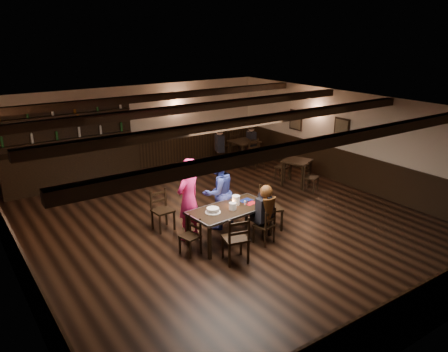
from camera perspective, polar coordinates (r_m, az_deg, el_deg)
ground at (r=10.36m, az=-0.03°, el=-6.14°), size 10.00×10.00×0.00m
room_shell at (r=9.79m, az=-0.11°, el=3.26°), size 9.02×10.02×2.71m
dining_table at (r=9.27m, az=0.77°, el=-4.60°), size 1.84×1.02×0.75m
chair_near_left at (r=8.45m, az=1.72°, el=-7.89°), size 0.55×0.53×0.98m
chair_near_right at (r=9.26m, az=5.63°, el=-6.19°), size 0.45×0.43×0.80m
chair_end_left at (r=8.90m, az=-4.16°, el=-7.33°), size 0.42×0.43×0.77m
chair_end_right at (r=9.87m, az=5.66°, el=-3.77°), size 0.57×0.59×1.02m
chair_far_pushed at (r=9.98m, az=-8.25°, el=-3.96°), size 0.46×0.44×0.92m
woman_pink at (r=9.35m, az=-4.66°, el=-3.03°), size 0.77×0.65×1.80m
man_blue at (r=9.84m, az=-0.78°, el=-2.13°), size 0.89×0.73×1.70m
seated_person at (r=9.13m, az=5.44°, el=-3.90°), size 0.36×0.54×0.88m
cake at (r=9.02m, az=-1.46°, el=-4.52°), size 0.32×0.32×0.10m
plate_stack_a at (r=9.15m, az=1.13°, el=-3.95°), size 0.16×0.16×0.15m
plate_stack_b at (r=9.40m, az=1.58°, el=-3.15°), size 0.17×0.17×0.20m
tea_light at (r=9.35m, az=0.96°, el=-3.79°), size 0.06×0.06×0.06m
salt_shaker at (r=9.41m, az=2.75°, el=-3.51°), size 0.04×0.04×0.09m
pepper_shaker at (r=9.43m, az=3.04°, el=-3.48°), size 0.04×0.04×0.09m
drink_glass at (r=9.46m, az=1.70°, el=-3.36°), size 0.06×0.06×0.10m
menu_red at (r=9.52m, az=3.47°, el=-3.54°), size 0.30×0.24×0.00m
menu_blue at (r=9.65m, az=2.90°, el=-3.20°), size 0.33×0.26×0.00m
bar_counter at (r=13.37m, az=-19.32°, el=1.89°), size 4.09×0.70×2.20m
back_table_a at (r=12.79m, az=9.48°, el=1.60°), size 0.98×0.98×0.75m
back_table_b at (r=14.81m, az=2.63°, el=4.22°), size 0.89×0.89×0.75m
bg_patron_left at (r=14.45m, az=-0.58°, el=4.76°), size 0.35×0.44×0.80m
bg_patron_right at (r=15.16m, az=3.59°, el=5.27°), size 0.28×0.39×0.74m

